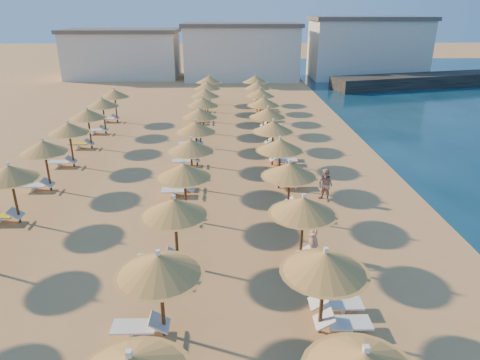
{
  "coord_description": "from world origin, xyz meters",
  "views": [
    {
      "loc": [
        0.05,
        -15.4,
        9.12
      ],
      "look_at": [
        0.56,
        4.0,
        1.3
      ],
      "focal_mm": 32.0,
      "sensor_mm": 36.0,
      "label": 1
    }
  ],
  "objects_px": {
    "parasol_row_east": "(276,136)",
    "beachgoer_a": "(313,237)",
    "jetty": "(444,80)",
    "beachgoer_b": "(326,185)",
    "parasol_row_west": "(194,136)"
  },
  "relations": [
    {
      "from": "parasol_row_east",
      "to": "beachgoer_a",
      "type": "bearing_deg",
      "value": -86.34
    },
    {
      "from": "jetty",
      "to": "beachgoer_b",
      "type": "distance_m",
      "value": 40.95
    },
    {
      "from": "parasol_row_east",
      "to": "beachgoer_b",
      "type": "xyz_separation_m",
      "value": [
        2.16,
        -3.55,
        -1.57
      ]
    },
    {
      "from": "jetty",
      "to": "beachgoer_b",
      "type": "height_order",
      "value": "beachgoer_b"
    },
    {
      "from": "jetty",
      "to": "beachgoer_a",
      "type": "relative_size",
      "value": 17.25
    },
    {
      "from": "parasol_row_west",
      "to": "beachgoer_b",
      "type": "distance_m",
      "value": 7.85
    },
    {
      "from": "beachgoer_b",
      "to": "beachgoer_a",
      "type": "bearing_deg",
      "value": -60.17
    },
    {
      "from": "parasol_row_east",
      "to": "parasol_row_west",
      "type": "height_order",
      "value": "same"
    },
    {
      "from": "beachgoer_a",
      "to": "beachgoer_b",
      "type": "bearing_deg",
      "value": 153.34
    },
    {
      "from": "parasol_row_east",
      "to": "beachgoer_b",
      "type": "bearing_deg",
      "value": -58.67
    },
    {
      "from": "jetty",
      "to": "parasol_row_west",
      "type": "bearing_deg",
      "value": -148.13
    },
    {
      "from": "beachgoer_a",
      "to": "beachgoer_b",
      "type": "distance_m",
      "value": 5.45
    },
    {
      "from": "jetty",
      "to": "parasol_row_east",
      "type": "height_order",
      "value": "parasol_row_east"
    },
    {
      "from": "parasol_row_west",
      "to": "beachgoer_a",
      "type": "bearing_deg",
      "value": -59.16
    },
    {
      "from": "beachgoer_b",
      "to": "jetty",
      "type": "bearing_deg",
      "value": 103.77
    }
  ]
}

